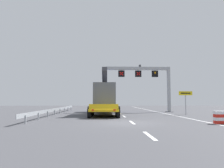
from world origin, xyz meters
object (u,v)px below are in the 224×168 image
exit_sign_yellow (186,97)px  heavy_haul_truck_yellow (105,98)px  crash_barrier_striped (222,117)px  overhead_lane_gantry (148,76)px

exit_sign_yellow → heavy_haul_truck_yellow: bearing=162.8°
exit_sign_yellow → crash_barrier_striped: size_ratio=2.71×
overhead_lane_gantry → crash_barrier_striped: (1.87, -16.07, -4.74)m
crash_barrier_striped → exit_sign_yellow: bearing=82.9°
overhead_lane_gantry → crash_barrier_striped: bearing=-83.4°
heavy_haul_truck_yellow → exit_sign_yellow: bearing=-17.2°
heavy_haul_truck_yellow → exit_sign_yellow: 9.78m
heavy_haul_truck_yellow → crash_barrier_striped: heavy_haul_truck_yellow is taller
heavy_haul_truck_yellow → crash_barrier_striped: bearing=-57.3°
overhead_lane_gantry → crash_barrier_striped: 16.86m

